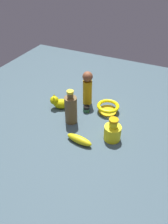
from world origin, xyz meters
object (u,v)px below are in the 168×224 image
bowl (108,107)px  bottle_short (113,132)px  nail_polish_jar (86,109)px  cat_figurine (59,102)px  bottle_tall (71,109)px  person_figure_adult (87,88)px  banana (79,140)px

bowl → bottle_short: 0.25m
nail_polish_jar → cat_figurine: size_ratio=0.33×
bottle_tall → nail_polish_jar: 0.16m
bottle_tall → bottle_short: (0.28, -0.04, -0.04)m
bottle_tall → person_figure_adult: (0.01, 0.22, 0.03)m
bottle_tall → bottle_short: bearing=-7.7°
bottle_tall → banana: size_ratio=1.42×
bottle_tall → bowl: size_ratio=1.53×
nail_polish_jar → person_figure_adult: 0.14m
nail_polish_jar → bottle_tall: bearing=-107.2°
bottle_tall → cat_figurine: size_ratio=1.64×
bowl → nail_polish_jar: size_ratio=3.25×
bottle_tall → nail_polish_jar: size_ratio=4.96×
bottle_tall → bowl: bottle_tall is taller
person_figure_adult → nail_polish_jar: bearing=-69.0°
banana → bowl: bearing=-90.6°
bottle_tall → cat_figurine: bearing=145.9°
banana → cat_figurine: (-0.26, 0.24, 0.02)m
banana → nail_polish_jar: bearing=-66.4°
person_figure_adult → cat_figurine: size_ratio=1.76×
bottle_short → banana: size_ratio=0.90×
nail_polish_jar → bowl: bearing=24.9°
nail_polish_jar → banana: (0.08, -0.28, 0.00)m
bottle_short → person_figure_adult: 0.38m
bottle_short → bowl: bearing=115.5°
bowl → bottle_short: (0.11, -0.23, 0.02)m
person_figure_adult → cat_figurine: (-0.14, -0.13, -0.08)m
banana → person_figure_adult: bearing=-65.4°
bottle_short → person_figure_adult: bearing=136.2°
nail_polish_jar → cat_figurine: cat_figurine is taller
bottle_short → cat_figurine: (-0.42, 0.13, -0.01)m
bowl → cat_figurine: size_ratio=1.08×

